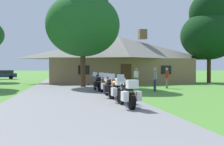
{
  "coord_description": "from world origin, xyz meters",
  "views": [
    {
      "loc": [
        -0.32,
        -1.76,
        1.59
      ],
      "look_at": [
        2.78,
        16.2,
        1.31
      ],
      "focal_mm": 42.7,
      "sensor_mm": 36.0,
      "label": 1
    }
  ],
  "objects": [
    {
      "name": "bystander_white_shirt_beside_signpost",
      "position": [
        5.7,
        20.73,
        0.95
      ],
      "size": [
        0.35,
        0.51,
        1.69
      ],
      "rotation": [
        0.0,
        0.0,
        2.01
      ],
      "color": "#75664C",
      "rests_on": "ground"
    },
    {
      "name": "parked_navy_suv_far_left",
      "position": [
        -10.16,
        41.75,
        0.78
      ],
      "size": [
        4.85,
        2.6,
        1.4
      ],
      "rotation": [
        0.0,
        0.0,
        1.74
      ],
      "color": "navy",
      "rests_on": "ground"
    },
    {
      "name": "tree_right_of_lodge",
      "position": [
        15.75,
        26.25,
        6.15
      ],
      "size": [
        6.41,
        6.41,
        10.35
      ],
      "color": "#422D19",
      "rests_on": "ground"
    },
    {
      "name": "motorcycle_yellow_third_in_row",
      "position": [
        1.99,
        12.45,
        0.61
      ],
      "size": [
        0.73,
        2.08,
        1.3
      ],
      "rotation": [
        0.0,
        0.0,
        0.01
      ],
      "color": "black",
      "rests_on": "asphalt_driveway"
    },
    {
      "name": "bystander_gray_shirt_by_tree",
      "position": [
        5.91,
        16.35,
        0.95
      ],
      "size": [
        0.38,
        0.48,
        1.69
      ],
      "rotation": [
        0.0,
        0.0,
        1.01
      ],
      "color": "navy",
      "rests_on": "ground"
    },
    {
      "name": "motorcycle_black_nearest_to_camera",
      "position": [
        2.08,
        8.46,
        0.61
      ],
      "size": [
        0.8,
        2.08,
        1.3
      ],
      "rotation": [
        0.0,
        0.0,
        0.07
      ],
      "color": "black",
      "rests_on": "asphalt_driveway"
    },
    {
      "name": "stone_lodge",
      "position": [
        5.72,
        28.24,
        2.73
      ],
      "size": [
        16.26,
        7.43,
        6.19
      ],
      "color": "#896B4C",
      "rests_on": "ground"
    },
    {
      "name": "tree_by_lodge_front",
      "position": [
        1.12,
        21.31,
        6.13
      ],
      "size": [
        6.36,
        6.36,
        10.3
      ],
      "color": "#422D19",
      "rests_on": "ground"
    },
    {
      "name": "asphalt_driveway",
      "position": [
        0.0,
        18.0,
        0.03
      ],
      "size": [
        6.4,
        80.0,
        0.06
      ],
      "primitive_type": "cube",
      "color": "slate",
      "rests_on": "ground"
    },
    {
      "name": "motorcycle_red_fourth_in_row",
      "position": [
        2.11,
        14.67,
        0.61
      ],
      "size": [
        0.88,
        2.08,
        1.3
      ],
      "rotation": [
        0.0,
        0.0,
        0.13
      ],
      "color": "black",
      "rests_on": "asphalt_driveway"
    },
    {
      "name": "motorcycle_blue_farthest_in_row",
      "position": [
        1.87,
        16.65,
        0.61
      ],
      "size": [
        0.84,
        2.08,
        1.3
      ],
      "rotation": [
        0.0,
        0.0,
        0.1
      ],
      "color": "black",
      "rests_on": "asphalt_driveway"
    },
    {
      "name": "bystander_red_shirt_near_lodge",
      "position": [
        7.81,
        18.9,
        0.95
      ],
      "size": [
        0.38,
        0.47,
        1.69
      ],
      "rotation": [
        0.0,
        0.0,
        0.98
      ],
      "color": "#75664C",
      "rests_on": "ground"
    },
    {
      "name": "ground_plane",
      "position": [
        0.0,
        20.0,
        0.0
      ],
      "size": [
        500.0,
        500.0,
        0.0
      ],
      "primitive_type": "plane",
      "color": "#4C8433"
    },
    {
      "name": "motorcycle_orange_second_in_row",
      "position": [
        2.05,
        10.53,
        0.61
      ],
      "size": [
        0.81,
        2.08,
        1.3
      ],
      "rotation": [
        0.0,
        0.0,
        0.08
      ],
      "color": "black",
      "rests_on": "asphalt_driveway"
    }
  ]
}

